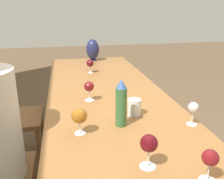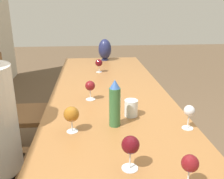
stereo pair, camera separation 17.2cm
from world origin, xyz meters
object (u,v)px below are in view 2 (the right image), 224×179
object	(u,v)px
wine_glass_1	(189,112)
wine_glass_2	(99,63)
wine_glass_6	(71,115)
chair_far	(14,107)
water_bottle	(115,104)
water_tumbler	(131,108)
wine_glass_4	(190,164)
wine_glass_3	(90,86)
wine_glass_5	(130,146)
vase	(105,49)

from	to	relation	value
wine_glass_1	wine_glass_2	distance (m)	1.33
wine_glass_6	chair_far	bearing A→B (deg)	33.32
water_bottle	water_tumbler	bearing A→B (deg)	-43.46
wine_glass_4	chair_far	size ratio (longest dim) A/B	0.14
water_tumbler	wine_glass_3	xyz separation A→B (m)	(0.30, 0.25, 0.05)
water_bottle	wine_glass_5	distance (m)	0.40
vase	wine_glass_1	size ratio (longest dim) A/B	1.87
wine_glass_2	wine_glass_5	distance (m)	1.59
wine_glass_2	wine_glass_6	size ratio (longest dim) A/B	0.91
chair_far	wine_glass_1	bearing A→B (deg)	-126.37
water_tumbler	wine_glass_1	xyz separation A→B (m)	(-0.19, -0.29, 0.05)
water_tumbler	wine_glass_5	xyz separation A→B (m)	(-0.52, 0.09, 0.06)
wine_glass_2	wine_glass_4	distance (m)	1.74
water_tumbler	wine_glass_6	distance (m)	0.39
vase	wine_glass_4	bearing A→B (deg)	-175.66
water_bottle	wine_glass_6	size ratio (longest dim) A/B	1.88
water_bottle	water_tumbler	xyz separation A→B (m)	(0.12, -0.11, -0.08)
water_tumbler	wine_glass_3	world-z (taller)	wine_glass_3
wine_glass_1	wine_glass_5	world-z (taller)	wine_glass_5
water_bottle	wine_glass_2	world-z (taller)	water_bottle
vase	chair_far	xyz separation A→B (m)	(-0.92, 0.87, -0.34)
chair_far	wine_glass_4	bearing A→B (deg)	-142.50
wine_glass_6	vase	bearing A→B (deg)	-9.22
water_tumbler	wine_glass_2	distance (m)	1.08
wine_glass_5	wine_glass_4	bearing A→B (deg)	-123.09
wine_glass_3	wine_glass_1	bearing A→B (deg)	-132.54
water_bottle	wine_glass_4	bearing A→B (deg)	-157.00
vase	wine_glass_2	distance (m)	0.57
wine_glass_4	wine_glass_5	bearing A→B (deg)	56.91
wine_glass_1	wine_glass_5	bearing A→B (deg)	130.89
wine_glass_2	wine_glass_3	world-z (taller)	wine_glass_3
wine_glass_3	wine_glass_5	distance (m)	0.84
water_tumbler	wine_glass_4	distance (m)	0.66
wine_glass_3	chair_far	world-z (taller)	chair_far
water_bottle	wine_glass_6	world-z (taller)	water_bottle
water_bottle	water_tumbler	distance (m)	0.18
vase	wine_glass_1	xyz separation A→B (m)	(-1.81, -0.35, -0.03)
vase	wine_glass_5	world-z (taller)	vase
water_bottle	chair_far	distance (m)	1.21
vase	chair_far	distance (m)	1.31
vase	wine_glass_4	size ratio (longest dim) A/B	1.86
wine_glass_4	wine_glass_6	bearing A→B (deg)	44.08
water_tumbler	wine_glass_6	size ratio (longest dim) A/B	0.71
wine_glass_3	wine_glass_5	xyz separation A→B (m)	(-0.82, -0.16, 0.01)
wine_glass_2	wine_glass_3	bearing A→B (deg)	173.04
vase	wine_glass_2	size ratio (longest dim) A/B	1.95
water_bottle	wine_glass_5	bearing A→B (deg)	-176.49
wine_glass_3	wine_glass_5	size ratio (longest dim) A/B	0.92
wine_glass_3	wine_glass_4	distance (m)	1.02
water_bottle	chair_far	xyz separation A→B (m)	(0.82, 0.81, -0.34)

